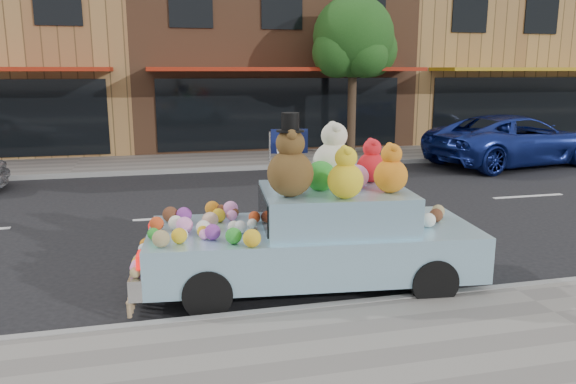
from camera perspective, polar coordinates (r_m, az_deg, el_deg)
name	(u,v)px	position (r m, az deg, el deg)	size (l,w,h in m)	color
ground	(367,206)	(12.24, 8.06, -1.45)	(120.00, 120.00, 0.00)	black
far_sidewalk	(293,158)	(18.30, 0.47, 3.45)	(60.00, 3.00, 0.12)	gray
near_kerb	(510,290)	(8.02, 21.63, -9.22)	(60.00, 0.12, 0.13)	gray
far_kerb	(305,166)	(16.87, 1.74, 2.70)	(60.00, 0.12, 0.13)	gray
storefront_mid	(259,50)	(23.43, -2.94, 14.18)	(10.00, 9.80, 7.30)	brown
storefront_right	(479,52)	(27.18, 18.84, 13.30)	(10.00, 9.80, 7.30)	#A67C45
street_tree	(354,44)	(18.75, 6.67, 14.72)	(3.00, 2.70, 5.22)	#38281C
car_blue	(514,140)	(18.59, 21.99, 4.91)	(2.56, 5.56, 1.54)	navy
art_car	(315,229)	(7.50, 2.73, -3.82)	(4.64, 2.21, 2.38)	black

